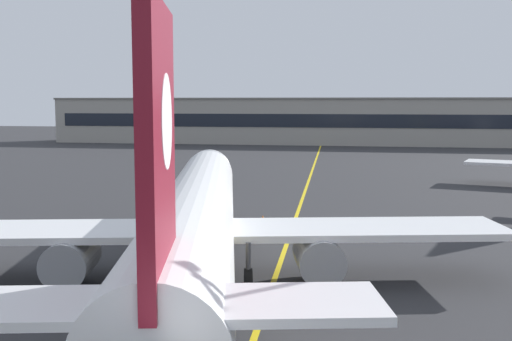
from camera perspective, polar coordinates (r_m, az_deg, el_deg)
The scene contains 4 objects.
taxiway_centreline at distance 46.97m, azimuth 3.41°, elevation -5.05°, with size 0.30×180.00×0.01m, color yellow.
airliner_foreground at distance 31.57m, azimuth -5.55°, elevation -4.46°, with size 32.28×41.10×11.65m.
safety_cone_by_nose_gear at distance 48.21m, azimuth 0.63°, elevation -4.43°, with size 0.44×0.44×0.55m.
terminal_building at distance 137.27m, azimuth 5.52°, elevation 4.54°, with size 117.23×12.40×10.07m.
Camera 1 is at (5.50, -15.72, 9.27)m, focal length 43.74 mm.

